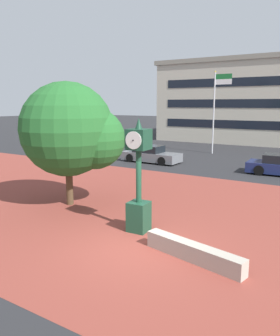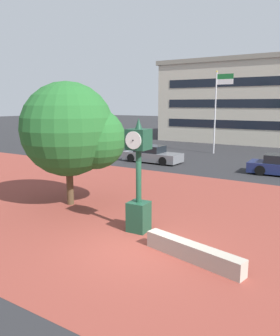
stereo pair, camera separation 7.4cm
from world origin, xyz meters
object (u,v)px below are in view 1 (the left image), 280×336
plaza_tree (73,131)px  flagpole_primary (216,105)px  street_clock (139,183)px  car_street_mid (151,155)px

plaza_tree → flagpole_primary: size_ratio=0.74×
street_clock → car_street_mid: size_ratio=0.87×
plaza_tree → flagpole_primary: flagpole_primary is taller
plaza_tree → car_street_mid: (-2.73, 11.34, -2.67)m
car_street_mid → flagpole_primary: (2.56, 6.97, 3.70)m
car_street_mid → plaza_tree: bearing=14.4°
plaza_tree → flagpole_primary: bearing=90.5°
flagpole_primary → car_street_mid: bearing=-110.2°
street_clock → car_street_mid: bearing=115.1°
flagpole_primary → street_clock: bearing=-77.7°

